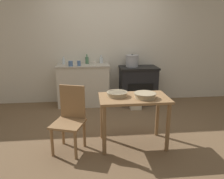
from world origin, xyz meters
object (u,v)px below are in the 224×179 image
Objects in this scene: bottle_mid_left at (87,60)px; cup_center_right at (71,64)px; cup_center at (79,63)px; flour_sack at (136,101)px; bottle_far_left at (101,60)px; stock_pot at (132,61)px; work_table at (134,106)px; mixing_bowl_large at (145,95)px; mixing_bowl_small at (117,94)px; bottle_left at (64,61)px; chair at (70,117)px; stove at (138,85)px; cup_center_left at (94,63)px.

bottle_mid_left reaches higher than cup_center_right.
bottle_mid_left reaches higher than cup_center.
flour_sack is 1.95× the size of bottle_far_left.
stock_pot reaches higher than bottle_mid_left.
work_table is at bearing -103.66° from flour_sack.
mixing_bowl_large is at bearing -57.10° from cup_center_right.
work_table is 2.78× the size of flour_sack.
mixing_bowl_large reaches higher than mixing_bowl_small.
cup_center is (-0.96, 1.75, 0.18)m from mixing_bowl_large.
stock_pot reaches higher than bottle_left.
mixing_bowl_large is at bearing -61.32° from cup_center.
bottle_left reaches higher than chair.
bottle_far_left reaches higher than work_table.
cup_center_right is (-1.46, -0.15, 0.53)m from stove.
flour_sack is (1.23, 1.45, -0.30)m from chair.
work_table is 2.30m from bottle_left.
mixing_bowl_small is 2.83× the size of cup_center.
chair is at bearing 177.63° from mixing_bowl_large.
stove is 1.73m from bottle_left.
flour_sack is 3.82× the size of cup_center_left.
bottle_left is at bearing 175.28° from stove.
bottle_left is at bearing 120.57° from work_table.
stove is 8.07× the size of cup_center_right.
bottle_mid_left is 1.95× the size of cup_center.
cup_center_right is at bearing 120.49° from work_table.
mixing_bowl_small reaches higher than flour_sack.
bottle_left is 0.33m from cup_center_right.
bottle_left is 0.44m from cup_center.
mixing_bowl_large is at bearing -77.16° from bottle_far_left.
bottle_mid_left is at bearing 102.20° from chair.
stove is 1.93m from mixing_bowl_small.
chair is at bearing -92.38° from cup_center.
cup_center is (-0.59, 1.62, 0.19)m from mixing_bowl_small.
bottle_mid_left is 0.31m from cup_center_left.
work_table is at bearing -59.51° from cup_center_right.
mixing_bowl_large is at bearing -95.70° from stock_pot.
cup_center_right reaches higher than mixing_bowl_small.
cup_center_left is (-0.27, 1.63, 0.18)m from mixing_bowl_small.
flour_sack is at bearing 68.68° from chair.
cup_center is (0.34, -0.28, -0.01)m from bottle_left.
bottle_far_left reaches higher than flour_sack.
bottle_far_left is 0.74m from cup_center_right.
cup_center_right is at bearing 112.33° from chair.
work_table is 5.92× the size of bottle_left.
chair is 1.93m from flour_sack.
bottle_left is at bearing 176.38° from stock_pot.
cup_center is at bearing 106.62° from chair.
flour_sack is 1.60m from mixing_bowl_small.
work_table is at bearing -71.60° from bottle_mid_left.
bottle_far_left is at bearing 27.81° from cup_center_right.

